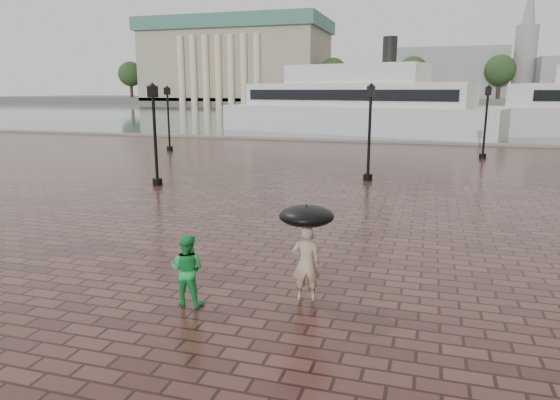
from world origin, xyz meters
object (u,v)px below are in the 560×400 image
(adult_pedestrian, at_px, (306,263))
(ferry_near, at_px, (355,106))
(child_pedestrian, at_px, (187,270))
(street_lamps, at_px, (296,125))

(adult_pedestrian, distance_m, ferry_near, 41.26)
(adult_pedestrian, height_order, ferry_near, ferry_near)
(adult_pedestrian, bearing_deg, ferry_near, -96.02)
(adult_pedestrian, relative_size, child_pedestrian, 1.09)
(adult_pedestrian, bearing_deg, child_pedestrian, 9.04)
(street_lamps, bearing_deg, ferry_near, 90.17)
(adult_pedestrian, height_order, child_pedestrian, adult_pedestrian)
(street_lamps, bearing_deg, adult_pedestrian, -74.43)
(adult_pedestrian, distance_m, child_pedestrian, 2.38)
(street_lamps, relative_size, ferry_near, 0.75)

